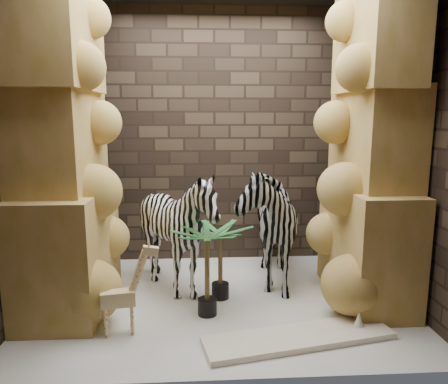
{
  "coord_description": "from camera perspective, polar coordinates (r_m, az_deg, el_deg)",
  "views": [
    {
      "loc": [
        -0.19,
        -3.83,
        1.77
      ],
      "look_at": [
        0.05,
        0.15,
        1.04
      ],
      "focal_mm": 33.87,
      "sensor_mm": 36.0,
      "label": 1
    }
  ],
  "objects": [
    {
      "name": "floor",
      "position": [
        4.22,
        -0.55,
        -14.43
      ],
      "size": [
        3.5,
        3.5,
        0.0
      ],
      "primitive_type": "plane",
      "color": "white",
      "rests_on": "ground"
    },
    {
      "name": "wall_back",
      "position": [
        5.09,
        -1.29,
        7.29
      ],
      "size": [
        3.5,
        0.0,
        3.5
      ],
      "primitive_type": "plane",
      "rotation": [
        1.57,
        0.0,
        0.0
      ],
      "color": "#372B20",
      "rests_on": "ground"
    },
    {
      "name": "wall_front",
      "position": [
        2.6,
        0.79,
        4.43
      ],
      "size": [
        3.5,
        0.0,
        3.5
      ],
      "primitive_type": "plane",
      "rotation": [
        -1.57,
        0.0,
        0.0
      ],
      "color": "#372B20",
      "rests_on": "ground"
    },
    {
      "name": "wall_left",
      "position": [
        4.14,
        -25.66,
        5.61
      ],
      "size": [
        0.0,
        3.0,
        3.0
      ],
      "primitive_type": "plane",
      "rotation": [
        1.57,
        0.0,
        1.57
      ],
      "color": "#372B20",
      "rests_on": "ground"
    },
    {
      "name": "wall_right",
      "position": [
        4.3,
        23.52,
        5.9
      ],
      "size": [
        0.0,
        3.0,
        3.0
      ],
      "primitive_type": "plane",
      "rotation": [
        1.57,
        0.0,
        -1.57
      ],
      "color": "#372B20",
      "rests_on": "ground"
    },
    {
      "name": "rock_pillar_left",
      "position": [
        4.03,
        -21.02,
        5.83
      ],
      "size": [
        0.68,
        1.3,
        3.0
      ],
      "primitive_type": null,
      "color": "tan",
      "rests_on": "floor"
    },
    {
      "name": "rock_pillar_right",
      "position": [
        4.16,
        19.44,
        6.05
      ],
      "size": [
        0.58,
        1.25,
        3.0
      ],
      "primitive_type": null,
      "color": "tan",
      "rests_on": "floor"
    },
    {
      "name": "zebra_right",
      "position": [
        4.51,
        5.43,
        -2.69
      ],
      "size": [
        0.75,
        1.31,
        1.51
      ],
      "primitive_type": "imported",
      "rotation": [
        0.0,
        0.0,
        -0.05
      ],
      "color": "white",
      "rests_on": "floor"
    },
    {
      "name": "zebra_left",
      "position": [
        4.21,
        -6.23,
        -6.15
      ],
      "size": [
        1.27,
        1.46,
        1.16
      ],
      "primitive_type": "imported",
      "rotation": [
        0.0,
        0.0,
        -0.21
      ],
      "color": "white",
      "rests_on": "floor"
    },
    {
      "name": "giraffe_toy",
      "position": [
        3.58,
        -14.16,
        -12.52
      ],
      "size": [
        0.43,
        0.2,
        0.79
      ],
      "primitive_type": null,
      "rotation": [
        0.0,
        0.0,
        0.16
      ],
      "color": "beige",
      "rests_on": "floor"
    },
    {
      "name": "palm_front",
      "position": [
        4.14,
        -0.51,
        -9.38
      ],
      "size": [
        0.36,
        0.36,
        0.75
      ],
      "primitive_type": null,
      "color": "#226A32",
      "rests_on": "floor"
    },
    {
      "name": "palm_back",
      "position": [
        3.8,
        -2.3,
        -10.68
      ],
      "size": [
        0.36,
        0.36,
        0.81
      ],
      "primitive_type": null,
      "color": "#226A32",
      "rests_on": "floor"
    },
    {
      "name": "surfboard",
      "position": [
        3.6,
        10.08,
        -18.77
      ],
      "size": [
        1.58,
        0.68,
        0.05
      ],
      "primitive_type": "cube",
      "rotation": [
        0.0,
        0.0,
        0.2
      ],
      "color": "white",
      "rests_on": "floor"
    }
  ]
}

